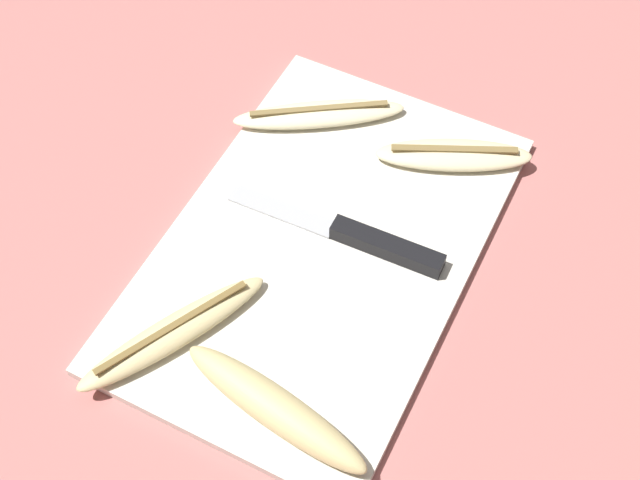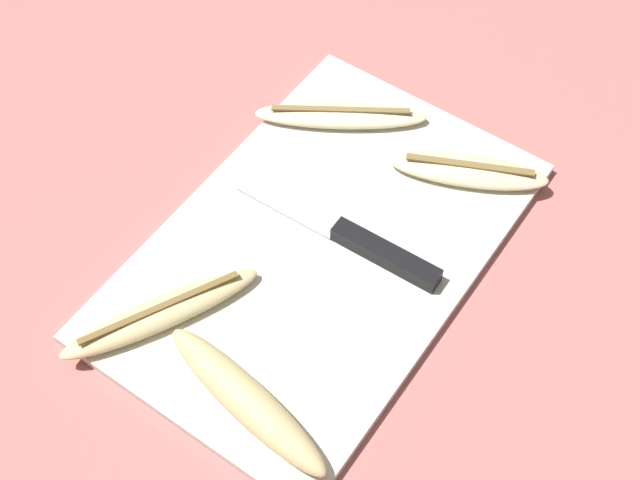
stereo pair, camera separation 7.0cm
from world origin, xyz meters
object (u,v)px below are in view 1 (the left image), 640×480
(knife, at_px, (370,241))
(banana_pale_long, at_px, (319,114))
(banana_spotted_left, at_px, (275,408))
(banana_cream_curved, at_px, (454,155))
(banana_mellow_near, at_px, (173,332))

(knife, distance_m, banana_pale_long, 0.17)
(banana_spotted_left, relative_size, banana_cream_curved, 1.17)
(banana_spotted_left, bearing_deg, knife, 0.44)
(knife, xyz_separation_m, banana_cream_curved, (0.14, -0.03, 0.00))
(banana_spotted_left, relative_size, banana_mellow_near, 1.03)
(banana_pale_long, bearing_deg, knife, -136.20)
(banana_spotted_left, bearing_deg, banana_mellow_near, 78.18)
(knife, bearing_deg, banana_spotted_left, 178.74)
(banana_pale_long, distance_m, banana_cream_curved, 0.15)
(banana_pale_long, xyz_separation_m, banana_mellow_near, (-0.30, -0.00, 0.00))
(banana_pale_long, bearing_deg, banana_mellow_near, -179.62)
(knife, xyz_separation_m, banana_pale_long, (0.13, 0.12, 0.00))
(banana_spotted_left, xyz_separation_m, banana_mellow_near, (0.03, 0.12, -0.01))
(knife, relative_size, banana_pale_long, 1.30)
(knife, height_order, banana_pale_long, banana_pale_long)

